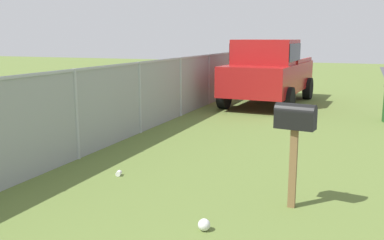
{
  "coord_description": "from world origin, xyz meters",
  "views": [
    {
      "loc": [
        1.06,
        -1.19,
        2.16
      ],
      "look_at": [
        6.38,
        0.94,
        1.06
      ],
      "focal_mm": 40.39,
      "sensor_mm": 36.0,
      "label": 1
    }
  ],
  "objects": [
    {
      "name": "fence_section",
      "position": [
        8.45,
        3.51,
        0.88
      ],
      "size": [
        16.39,
        0.07,
        1.62
      ],
      "color": "#9EA3A8",
      "rests_on": "ground"
    },
    {
      "name": "litter_bag_by_mailbox",
      "position": [
        5.36,
        0.38,
        0.07
      ],
      "size": [
        0.14,
        0.14,
        0.14
      ],
      "primitive_type": "sphere",
      "color": "silver",
      "rests_on": "ground"
    },
    {
      "name": "litter_cup_midfield_a",
      "position": [
        6.71,
        2.32,
        0.04
      ],
      "size": [
        0.12,
        0.1,
        0.08
      ],
      "primitive_type": "cylinder",
      "rotation": [
        0.0,
        1.57,
        3.41
      ],
      "color": "white",
      "rests_on": "ground"
    },
    {
      "name": "pickup_truck",
      "position": [
        15.0,
        1.72,
        1.1
      ],
      "size": [
        4.89,
        2.42,
        2.09
      ],
      "rotation": [
        0.0,
        0.0,
        3.09
      ],
      "color": "maroon",
      "rests_on": "ground"
    },
    {
      "name": "mailbox",
      "position": [
        6.44,
        -0.43,
        1.08
      ],
      "size": [
        0.27,
        0.52,
        1.35
      ],
      "rotation": [
        0.0,
        0.0,
        -0.14
      ],
      "color": "brown",
      "rests_on": "ground"
    }
  ]
}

